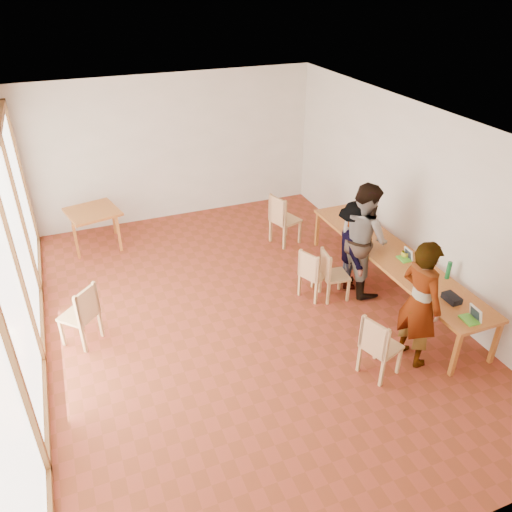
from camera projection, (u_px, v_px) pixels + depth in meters
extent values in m
plane|color=maroon|center=(242.00, 316.00, 7.86)|extent=(8.00, 8.00, 0.00)
cube|color=silver|center=(174.00, 148.00, 10.31)|extent=(6.00, 0.10, 3.00)
cube|color=silver|center=(417.00, 451.00, 3.90)|extent=(6.00, 0.10, 3.00)
cube|color=silver|center=(414.00, 200.00, 8.06)|extent=(0.10, 8.00, 3.00)
cube|color=white|center=(16.00, 272.00, 6.16)|extent=(0.10, 8.00, 3.00)
cube|color=white|center=(239.00, 125.00, 6.34)|extent=(6.00, 8.00, 0.04)
cube|color=#B76E28|center=(394.00, 256.00, 8.03)|extent=(0.80, 4.00, 0.05)
cube|color=#B76E28|center=(455.00, 355.00, 6.56)|extent=(0.06, 0.06, 0.70)
cube|color=#B76E28|center=(317.00, 229.00, 9.67)|extent=(0.06, 0.06, 0.70)
cube|color=#B76E28|center=(495.00, 342.00, 6.77)|extent=(0.06, 0.06, 0.70)
cube|color=#B76E28|center=(348.00, 223.00, 9.88)|extent=(0.06, 0.06, 0.70)
cube|color=#B76E28|center=(92.00, 212.00, 9.48)|extent=(0.90, 0.90, 0.05)
cube|color=#B76E28|center=(76.00, 242.00, 9.23)|extent=(0.05, 0.05, 0.70)
cube|color=#B76E28|center=(73.00, 224.00, 9.85)|extent=(0.05, 0.05, 0.70)
cube|color=#B76E28|center=(119.00, 235.00, 9.48)|extent=(0.05, 0.05, 0.70)
cube|color=#B76E28|center=(113.00, 218.00, 10.10)|extent=(0.05, 0.05, 0.70)
cube|color=tan|center=(381.00, 346.00, 6.56)|extent=(0.55, 0.55, 0.04)
cube|color=tan|center=(374.00, 338.00, 6.33)|extent=(0.18, 0.43, 0.46)
cube|color=tan|center=(315.00, 274.00, 8.15)|extent=(0.54, 0.54, 0.04)
cube|color=tan|center=(309.00, 266.00, 7.92)|extent=(0.20, 0.39, 0.43)
cube|color=tan|center=(335.00, 276.00, 8.11)|extent=(0.45, 0.45, 0.04)
cube|color=tan|center=(325.00, 265.00, 7.95)|extent=(0.09, 0.41, 0.42)
cube|color=tan|center=(286.00, 220.00, 9.71)|extent=(0.60, 0.60, 0.05)
cube|color=tan|center=(278.00, 210.00, 9.46)|extent=(0.18, 0.47, 0.50)
cube|color=tan|center=(79.00, 315.00, 7.12)|extent=(0.63, 0.63, 0.04)
cube|color=tan|center=(87.00, 304.00, 6.92)|extent=(0.34, 0.35, 0.47)
imported|color=gray|center=(420.00, 303.00, 6.58)|extent=(0.52, 0.72, 1.85)
imported|color=gray|center=(363.00, 238.00, 8.09)|extent=(0.77, 0.96, 1.90)
imported|color=gray|center=(353.00, 246.00, 8.22)|extent=(0.87, 1.13, 1.55)
cube|color=#5CC132|center=(469.00, 320.00, 6.54)|extent=(0.18, 0.25, 0.02)
cube|color=white|center=(476.00, 313.00, 6.52)|extent=(0.08, 0.22, 0.20)
cube|color=#5CC132|center=(404.00, 259.00, 7.89)|extent=(0.16, 0.22, 0.02)
cube|color=white|center=(409.00, 254.00, 7.87)|extent=(0.07, 0.20, 0.18)
cube|color=#5CC132|center=(355.00, 220.00, 9.08)|extent=(0.19, 0.26, 0.03)
cube|color=white|center=(360.00, 215.00, 9.06)|extent=(0.08, 0.24, 0.21)
imported|color=gold|center=(405.00, 254.00, 7.93)|extent=(0.17, 0.17, 0.10)
cylinder|color=#16672E|center=(449.00, 270.00, 7.35)|extent=(0.07, 0.07, 0.28)
cylinder|color=silver|center=(362.00, 227.00, 8.76)|extent=(0.07, 0.07, 0.09)
cylinder|color=white|center=(455.00, 300.00, 6.89)|extent=(0.08, 0.08, 0.06)
cube|color=#EC4099|center=(358.00, 237.00, 8.54)|extent=(0.05, 0.10, 0.01)
cube|color=black|center=(452.00, 298.00, 6.90)|extent=(0.16, 0.26, 0.09)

